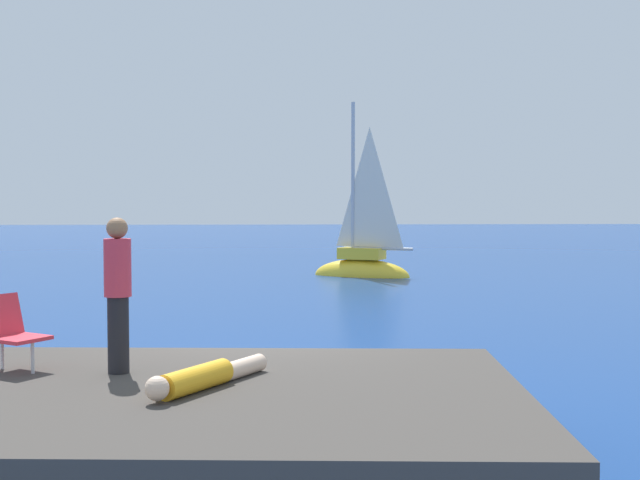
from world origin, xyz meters
TOP-DOWN VIEW (x-y plane):
  - ground_plane at (0.00, 0.00)m, footprint 160.00×160.00m
  - shore_ledge at (-0.82, -3.61)m, footprint 7.40×4.83m
  - boulder_seaward at (-1.92, -1.29)m, footprint 1.94×1.83m
  - boulder_inland at (-2.37, -1.58)m, footprint 1.42×1.39m
  - sailboat_near at (3.30, 17.02)m, footprint 3.66×2.61m
  - person_sunbather at (-0.34, -3.65)m, footprint 1.06×1.56m
  - person_standing at (-1.29, -2.88)m, footprint 0.28×0.28m
  - beach_chair at (-2.44, -2.69)m, footprint 0.76×0.73m

SIDE VIEW (x-z plane):
  - ground_plane at x=0.00m, z-range 0.00..0.00m
  - boulder_seaward at x=-1.92m, z-range -0.58..0.58m
  - boulder_inland at x=-2.37m, z-range -0.43..0.43m
  - sailboat_near at x=3.30m, z-range -2.97..3.69m
  - shore_ledge at x=-0.82m, z-range 0.00..0.83m
  - person_sunbather at x=-0.34m, z-range 0.82..1.07m
  - beach_chair at x=-2.44m, z-range 0.88..1.67m
  - person_standing at x=-1.29m, z-range 0.89..2.51m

